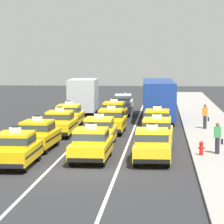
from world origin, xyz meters
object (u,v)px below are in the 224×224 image
Objects in this scene: taxi_left_fourth at (69,115)px; pedestrian_trailing at (218,138)px; taxi_left_second at (38,134)px; fire_hydrant at (201,148)px; taxi_center_nearest at (91,144)px; taxi_center_fourth at (114,112)px; sedan_center_fifth at (121,106)px; taxi_right_fifth at (158,101)px; taxi_center_third at (111,120)px; bus_right_fourth at (158,98)px; taxi_left_nearest at (16,148)px; taxi_right_nearest at (152,145)px; box_truck_left_fifth at (84,96)px; taxi_center_second at (99,131)px; taxi_right_third at (157,121)px; sedan_center_sixth at (123,102)px; taxi_left_third at (60,123)px; taxi_right_second at (157,132)px; pedestrian_by_storefront at (205,116)px.

taxi_left_fourth is 16.17m from pedestrian_trailing.
fire_hydrant is (9.01, -2.02, -0.33)m from taxi_left_second.
taxi_center_fourth is at bearing 90.81° from taxi_center_nearest.
pedestrian_trailing is at bearing -73.23° from sedan_center_fifth.
pedestrian_trailing is at bearing -83.12° from taxi_right_fifth.
taxi_center_nearest is at bearing -89.19° from taxi_center_fourth.
taxi_left_fourth is 4.95m from taxi_center_third.
taxi_center_fourth is at bearing -138.01° from bus_right_fourth.
taxi_left_second and taxi_center_fourth have the same top height.
taxi_left_second is 1.01× the size of taxi_center_nearest.
taxi_left_nearest and taxi_right_nearest have the same top height.
taxi_center_third is (3.41, -11.81, -0.90)m from box_truck_left_fifth.
taxi_center_third reaches higher than sedan_center_fifth.
taxi_left_nearest is 25.67m from sedan_center_fifth.
taxi_center_nearest is at bearing -163.44° from pedestrian_trailing.
taxi_center_second and taxi_right_third have the same top height.
taxi_left_second is at bearing 134.98° from taxi_center_nearest.
taxi_left_fourth is 14.45m from sedan_center_sixth.
sedan_center_fifth is 23.92m from taxi_right_nearest.
taxi_left_third is 1.00× the size of taxi_center_third.
taxi_left_nearest is at bearing -133.43° from taxi_right_second.
sedan_center_sixth is at bearing 100.97° from taxi_right_third.
sedan_center_sixth is at bearing 84.09° from taxi_left_nearest.
taxi_center_second is at bearing -97.69° from taxi_right_fifth.
pedestrian_by_storefront is (3.52, 13.18, 0.15)m from taxi_right_nearest.
taxi_center_fourth is 12.42m from taxi_right_fifth.
taxi_center_second is (3.02, -4.08, 0.00)m from taxi_left_third.
taxi_left_nearest and taxi_center_second have the same top height.
taxi_center_third is at bearing 176.55° from taxi_right_third.
taxi_right_nearest is (3.21, -5.42, 0.00)m from taxi_center_second.
sedan_center_sixth is at bearing 113.43° from pedestrian_by_storefront.
bus_right_fourth is (3.43, -8.11, 0.97)m from sedan_center_sixth.
taxi_left_fourth and taxi_center_third have the same top height.
taxi_right_second is (3.40, -0.14, 0.00)m from taxi_center_second.
sedan_center_fifth is at bearing 97.55° from taxi_right_nearest.
taxi_left_fourth is 1.00× the size of taxi_center_nearest.
taxi_center_second is at bearing 120.61° from taxi_right_nearest.
taxi_center_second is (3.27, 1.93, 0.00)m from taxi_left_second.
fire_hydrant is at bearing -76.17° from taxi_right_third.
sedan_center_fifth is 2.63× the size of pedestrian_trailing.
sedan_center_fifth is 13.05m from taxi_right_third.
taxi_center_second is at bearing -120.76° from taxi_right_third.
bus_right_fourth is (6.60, 22.53, 0.94)m from taxi_left_nearest.
taxi_left_nearest is at bearing -160.34° from fire_hydrant.
box_truck_left_fifth reaches higher than taxi_left_second.
pedestrian_trailing is at bearing -65.13° from box_truck_left_fifth.
taxi_left_third and taxi_center_nearest have the same top height.
sedan_center_fifth is at bearing -88.37° from sedan_center_sixth.
pedestrian_trailing is (3.41, 1.97, 0.10)m from taxi_right_nearest.
box_truck_left_fifth is at bearing 114.87° from pedestrian_trailing.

